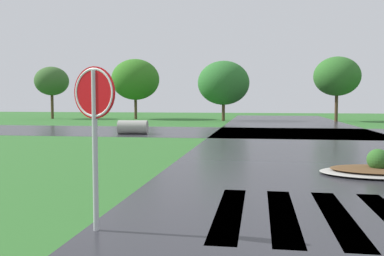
{
  "coord_description": "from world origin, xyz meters",
  "views": [
    {
      "loc": [
        -2.21,
        -2.81,
        1.94
      ],
      "look_at": [
        -4.7,
        13.02,
        0.88
      ],
      "focal_mm": 40.0,
      "sensor_mm": 36.0,
      "label": 1
    }
  ],
  "objects": [
    {
      "name": "drainage_pipe_stack",
      "position": [
        -9.21,
        20.35,
        0.39
      ],
      "size": [
        1.71,
        0.91,
        0.78
      ],
      "color": "#9E9B93",
      "rests_on": "ground"
    },
    {
      "name": "background_treeline",
      "position": [
        -1.72,
        37.02,
        3.67
      ],
      "size": [
        48.92,
        7.16,
        5.94
      ],
      "color": "#4C3823",
      "rests_on": "ground"
    },
    {
      "name": "asphalt_roadway",
      "position": [
        0.0,
        10.0,
        0.0
      ],
      "size": [
        9.57,
        80.0,
        0.01
      ],
      "primitive_type": "cube",
      "color": "#2B2B30",
      "rests_on": "ground"
    },
    {
      "name": "median_island",
      "position": [
        0.83,
        8.72,
        0.14
      ],
      "size": [
        2.91,
        1.86,
        0.68
      ],
      "color": "#9E9B93",
      "rests_on": "ground"
    },
    {
      "name": "stop_sign",
      "position": [
        -4.58,
        3.12,
        1.8
      ],
      "size": [
        0.72,
        0.29,
        2.43
      ],
      "rotation": [
        0.0,
        0.0,
        -0.35
      ],
      "color": "#B2B5BA",
      "rests_on": "ground"
    },
    {
      "name": "asphalt_cross_road",
      "position": [
        0.0,
        22.73,
        0.0
      ],
      "size": [
        90.0,
        8.62,
        0.01
      ],
      "primitive_type": "cube",
      "color": "#2B2B30",
      "rests_on": "ground"
    }
  ]
}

